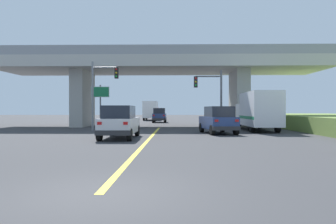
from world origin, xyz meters
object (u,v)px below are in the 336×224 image
object	(u,v)px
suv_lead	(120,122)
suv_crossing	(218,120)
traffic_signal_nearside	(212,92)
traffic_signal_farside	(101,87)
highway_sign	(100,96)
box_truck	(258,111)
sedan_oncoming	(159,115)
semi_truck_distant	(151,110)

from	to	relation	value
suv_lead	suv_crossing	world-z (taller)	same
traffic_signal_nearside	suv_crossing	bearing A→B (deg)	-89.74
traffic_signal_farside	highway_sign	xyz separation A→B (m)	(-0.86, 3.50, -0.68)
suv_crossing	box_truck	xyz separation A→B (m)	(3.78, 3.30, 0.68)
box_truck	sedan_oncoming	distance (m)	20.37
suv_lead	box_truck	size ratio (longest dim) A/B	0.64
traffic_signal_nearside	box_truck	bearing A→B (deg)	-11.65
traffic_signal_farside	semi_truck_distant	xyz separation A→B (m)	(2.22, 27.83, -2.12)
suv_crossing	semi_truck_distant	world-z (taller)	semi_truck_distant
box_truck	traffic_signal_farside	world-z (taller)	traffic_signal_farside
suv_crossing	highway_sign	bearing A→B (deg)	136.53
semi_truck_distant	traffic_signal_farside	bearing A→B (deg)	-94.56
box_truck	traffic_signal_farside	xyz separation A→B (m)	(-13.42, 0.41, 2.10)
suv_crossing	highway_sign	xyz separation A→B (m)	(-10.50, 7.20, 2.10)
box_truck	semi_truck_distant	size ratio (longest dim) A/B	1.09
box_truck	semi_truck_distant	bearing A→B (deg)	111.64
suv_lead	traffic_signal_farside	bearing A→B (deg)	110.76
highway_sign	suv_crossing	bearing A→B (deg)	-34.44
sedan_oncoming	highway_sign	distance (m)	15.27
suv_lead	traffic_signal_farside	distance (m)	8.96
sedan_oncoming	highway_sign	bearing A→B (deg)	-109.60
box_truck	traffic_signal_nearside	xyz separation A→B (m)	(-3.80, 0.78, 1.64)
suv_crossing	traffic_signal_farside	bearing A→B (deg)	149.95
traffic_signal_nearside	highway_sign	world-z (taller)	traffic_signal_nearside
box_truck	traffic_signal_nearside	world-z (taller)	traffic_signal_nearside
traffic_signal_nearside	semi_truck_distant	bearing A→B (deg)	105.09
semi_truck_distant	suv_crossing	bearing A→B (deg)	-76.76
suv_crossing	highway_sign	world-z (taller)	highway_sign
suv_crossing	traffic_signal_farside	world-z (taller)	traffic_signal_farside
traffic_signal_farside	highway_sign	distance (m)	3.66
traffic_signal_farside	box_truck	bearing A→B (deg)	-1.74
semi_truck_distant	highway_sign	bearing A→B (deg)	-97.22
highway_sign	semi_truck_distant	world-z (taller)	highway_sign
semi_truck_distant	suv_lead	bearing A→B (deg)	-88.72
traffic_signal_nearside	traffic_signal_farside	xyz separation A→B (m)	(-9.63, -0.38, 0.45)
suv_crossing	sedan_oncoming	world-z (taller)	same
suv_lead	traffic_signal_nearside	distance (m)	10.89
box_truck	semi_truck_distant	xyz separation A→B (m)	(-11.20, 28.24, -0.02)
suv_lead	semi_truck_distant	size ratio (longest dim) A/B	0.69
traffic_signal_farside	highway_sign	world-z (taller)	traffic_signal_farside
sedan_oncoming	semi_truck_distant	size ratio (longest dim) A/B	0.61
box_truck	highway_sign	distance (m)	14.87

